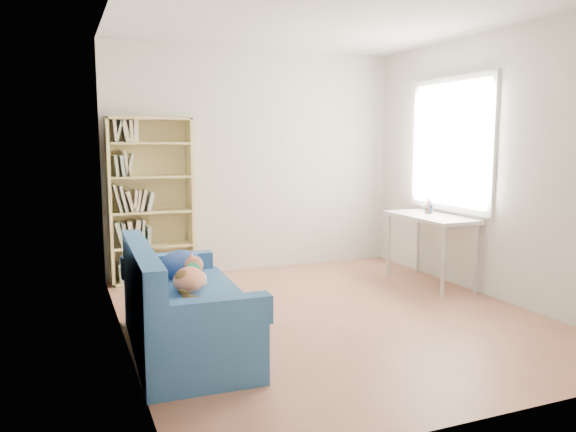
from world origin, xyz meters
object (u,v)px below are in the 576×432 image
object	(u,v)px
desk	(430,223)
pen_cup	(429,208)
bookshelf	(151,207)
sofa	(181,309)

from	to	relation	value
desk	pen_cup	distance (m)	0.22
bookshelf	pen_cup	bearing A→B (deg)	-21.73
desk	sofa	bearing A→B (deg)	-162.71
sofa	desk	xyz separation A→B (m)	(2.86, 0.89, 0.36)
sofa	pen_cup	distance (m)	3.16
desk	pen_cup	bearing A→B (deg)	61.57
bookshelf	desk	world-z (taller)	bookshelf
sofa	pen_cup	world-z (taller)	pen_cup
pen_cup	sofa	bearing A→B (deg)	-160.66
sofa	bookshelf	size ratio (longest dim) A/B	0.92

